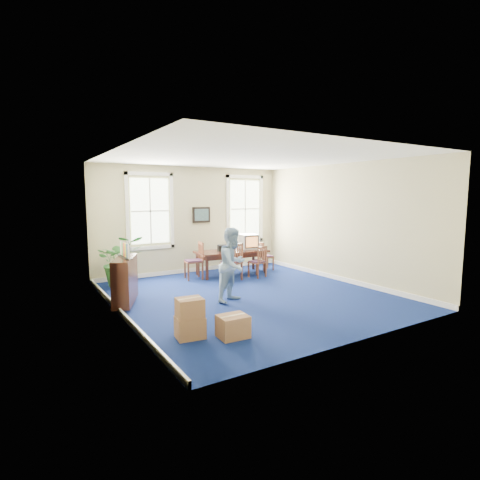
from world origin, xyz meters
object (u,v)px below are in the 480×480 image
man (233,265)px  credenza (125,283)px  cardboard_boxes (197,314)px  conference_table (232,262)px  chair_near_left (231,262)px  potted_plant (121,261)px  crt_tv (248,241)px

man → credenza: 2.35m
credenza → cardboard_boxes: size_ratio=1.00×
conference_table → chair_near_left: bearing=-116.8°
conference_table → cardboard_boxes: 4.87m
man → potted_plant: size_ratio=1.24×
man → credenza: bearing=131.1°
crt_tv → potted_plant: 3.81m
conference_table → man: (-1.41, -2.47, 0.47)m
crt_tv → chair_near_left: size_ratio=0.52×
chair_near_left → man: size_ratio=0.63×
man → crt_tv: bearing=25.7°
man → chair_near_left: bearing=35.4°
chair_near_left → potted_plant: 2.91m
credenza → man: bearing=0.9°
credenza → chair_near_left: bearing=39.2°
chair_near_left → credenza: size_ratio=0.85×
crt_tv → cardboard_boxes: (-3.56, -3.93, -0.59)m
potted_plant → crt_tv: bearing=-3.2°
man → cardboard_boxes: size_ratio=1.33×
credenza → potted_plant: 1.85m
conference_table → chair_near_left: (-0.43, -0.72, 0.16)m
conference_table → crt_tv: size_ratio=3.91×
cardboard_boxes → potted_plant: bearing=93.2°
crt_tv → potted_plant: potted_plant is taller
chair_near_left → man: (-0.98, -1.75, 0.30)m
chair_near_left → cardboard_boxes: chair_near_left is taller
man → cardboard_boxes: 2.13m
man → potted_plant: 3.25m
conference_table → man: 2.88m
conference_table → potted_plant: (-3.17, 0.26, 0.30)m
chair_near_left → crt_tv: bearing=-164.6°
man → conference_table: bearing=34.9°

